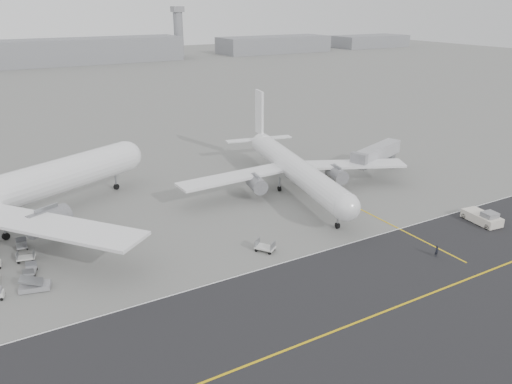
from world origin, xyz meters
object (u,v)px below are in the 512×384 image
airliner_b (293,167)px  pushback_tug (483,218)px  jet_bridge (377,154)px  ground_crew_a (437,251)px  control_tower (178,31)px

airliner_b → pushback_tug: bearing=-46.0°
airliner_b → jet_bridge: 20.28m
jet_bridge → ground_crew_a: bearing=-138.8°
control_tower → jet_bridge: 251.21m
control_tower → jet_bridge: size_ratio=1.87×
jet_bridge → pushback_tug: bearing=-113.8°
control_tower → pushback_tug: control_tower is taller
airliner_b → control_tower: bearing=84.3°
ground_crew_a → airliner_b: bearing=88.8°
jet_bridge → control_tower: bearing=57.8°
control_tower → airliner_b: size_ratio=0.68×
ground_crew_a → pushback_tug: bearing=9.4°
control_tower → pushback_tug: (-56.57, -272.32, -15.29)m
airliner_b → pushback_tug: 33.96m
control_tower → jet_bridge: control_tower is taller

